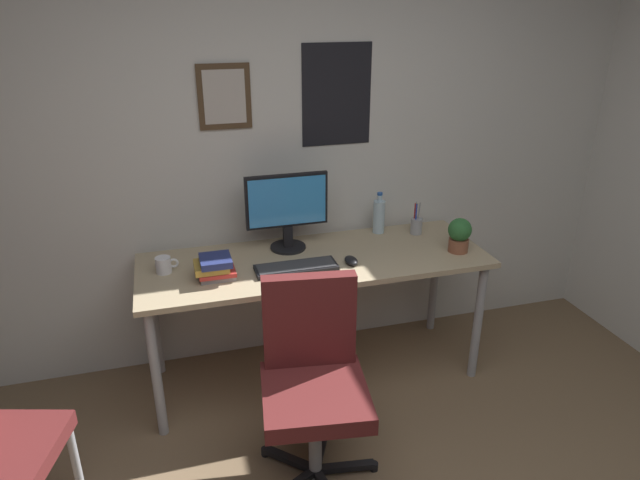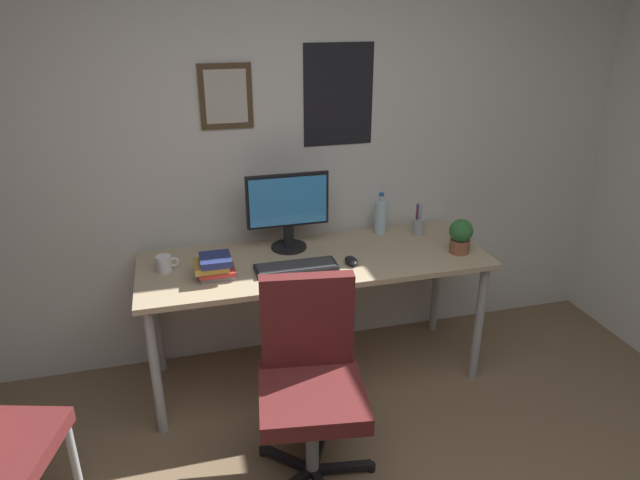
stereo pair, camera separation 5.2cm
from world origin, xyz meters
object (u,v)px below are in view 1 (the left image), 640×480
Objects in this scene: keyboard at (296,267)px; computer_mouse at (351,261)px; coffee_mug_near at (164,265)px; pen_cup at (416,225)px; water_bottle at (379,216)px; book_stack_left at (215,267)px; office_chair at (313,373)px; monitor at (287,208)px; potted_plant at (459,234)px.

computer_mouse is at bearing -1.88° from keyboard.
coffee_mug_near is 1.48m from pen_cup.
keyboard is 0.71m from water_bottle.
computer_mouse is 0.72m from book_stack_left.
office_chair is at bearing -96.83° from keyboard.
water_bottle reaches higher than office_chair.
monitor is 3.90× the size of coffee_mug_near.
book_stack_left is (-1.34, 0.04, -0.05)m from potted_plant.
office_chair is 0.98m from coffee_mug_near.
coffee_mug_near is at bearing 173.69° from potted_plant.
computer_mouse is 0.55× the size of book_stack_left.
computer_mouse is (0.28, -0.29, -0.22)m from monitor.
monitor is 2.29× the size of book_stack_left.
book_stack_left reaches higher than computer_mouse.
computer_mouse is at bearing -46.30° from monitor.
book_stack_left is (-1.02, -0.34, -0.05)m from water_bottle.
computer_mouse is at bearing -2.43° from book_stack_left.
water_bottle is (0.30, 0.37, 0.09)m from computer_mouse.
office_chair is at bearing -122.95° from computer_mouse.
book_stack_left is (-0.72, 0.03, 0.04)m from computer_mouse.
keyboard is at bearing -2.82° from book_stack_left.
office_chair is at bearing -150.71° from potted_plant.
potted_plant is at bearing -1.76° from book_stack_left.
coffee_mug_near is 0.59× the size of pen_cup.
keyboard is at bearing 178.72° from potted_plant.
computer_mouse is (0.30, -0.01, 0.01)m from keyboard.
monitor is 0.54m from book_stack_left.
book_stack_left is at bearing -149.08° from monitor.
computer_mouse is 0.98m from coffee_mug_near.
keyboard is at bearing -160.77° from pen_cup.
monitor is 2.36× the size of potted_plant.
pen_cup is at bearing 110.78° from potted_plant.
pen_cup is at bearing 4.97° from coffee_mug_near.
keyboard is at bearing -94.23° from monitor.
monitor reaches higher than book_stack_left.
potted_plant is 0.33m from pen_cup.
office_chair is 4.87× the size of potted_plant.
keyboard is at bearing 83.17° from office_chair.
book_stack_left is (-0.44, -0.26, -0.18)m from monitor.
monitor is 1.07× the size of keyboard.
computer_mouse is 0.93× the size of coffee_mug_near.
potted_plant reaches higher than keyboard.
coffee_mug_near is at bearing 166.83° from keyboard.
computer_mouse is at bearing 179.01° from potted_plant.
potted_plant reaches higher than book_stack_left.
potted_plant reaches higher than computer_mouse.
office_chair is at bearing -135.60° from pen_cup.
coffee_mug_near is at bearing -170.63° from water_bottle.
coffee_mug_near is 0.60× the size of potted_plant.
pen_cup is 1.00× the size of book_stack_left.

